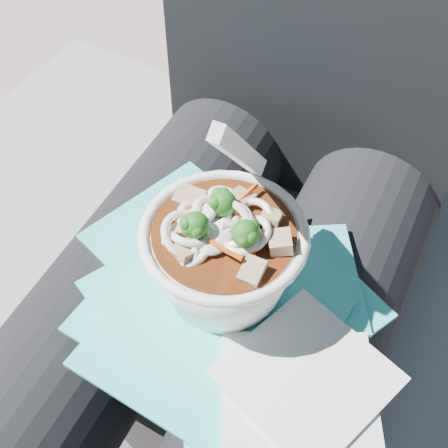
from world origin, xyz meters
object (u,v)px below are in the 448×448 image
at_px(lap, 211,322).
at_px(plastic_bag, 223,300).
at_px(stone_ledge, 258,346).
at_px(udon_bowl, 223,251).
at_px(person_body, 249,241).

height_order(lap, plastic_bag, plastic_bag).
xyz_separation_m(stone_ledge, lap, (0.00, -0.15, 0.30)).
bearing_deg(stone_ledge, plastic_bag, -82.18).
bearing_deg(udon_bowl, stone_ledge, 96.82).
bearing_deg(person_body, stone_ledge, 90.00).
height_order(stone_ledge, plastic_bag, plastic_bag).
xyz_separation_m(lap, udon_bowl, (0.02, -0.01, 0.14)).
distance_m(lap, plastic_bag, 0.09).
relative_size(lap, person_body, 0.48).
bearing_deg(lap, plastic_bag, -39.49).
height_order(stone_ledge, udon_bowl, udon_bowl).
height_order(lap, person_body, person_body).
height_order(plastic_bag, udon_bowl, udon_bowl).
relative_size(lap, plastic_bag, 1.52).
bearing_deg(plastic_bag, stone_ledge, 97.82).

